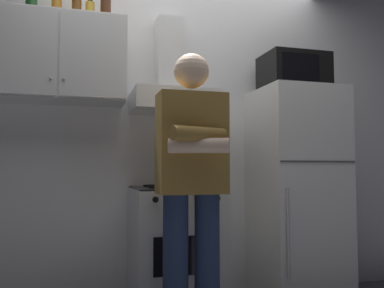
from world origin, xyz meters
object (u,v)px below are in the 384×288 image
refrigerator (297,194)px  person_standing (192,185)px  microwave (293,73)px  bottle_rum_dark (106,0)px  range_hood (172,87)px  bottle_spice_jar (90,11)px  stove_oven (175,249)px  upper_cabinet (59,59)px

refrigerator → person_standing: size_ratio=0.98×
microwave → bottle_rum_dark: size_ratio=1.51×
range_hood → refrigerator: (0.95, -0.13, -0.80)m
bottle_spice_jar → person_standing: bearing=-54.1°
range_hood → bottle_spice_jar: bottle_spice_jar is taller
stove_oven → person_standing: person_standing is taller
stove_oven → bottle_rum_dark: 1.84m
microwave → bottle_spice_jar: bottle_spice_jar is taller
upper_cabinet → refrigerator: (1.75, -0.12, -0.95)m
upper_cabinet → bottle_rum_dark: size_ratio=2.84×
bottle_spice_jar → microwave: bearing=-4.9°
upper_cabinet → bottle_spice_jar: bearing=7.4°
stove_oven → bottle_spice_jar: 1.80m
microwave → bottle_rum_dark: bearing=176.2°
person_standing → range_hood: bearing=86.1°
bottle_spice_jar → range_hood: bearing=-2.4°
stove_oven → microwave: 1.62m
upper_cabinet → microwave: bearing=-3.5°
upper_cabinet → bottle_rum_dark: (0.31, -0.01, 0.45)m
refrigerator → stove_oven: bearing=-180.0°
range_hood → bottle_spice_jar: 0.80m
stove_oven → bottle_rum_dark: bottle_rum_dark is taller
range_hood → microwave: range_hood is taller
person_standing → bottle_spice_jar: bearing=125.9°
refrigerator → bottle_rum_dark: size_ratio=5.04×
upper_cabinet → person_standing: size_ratio=0.55×
stove_oven → person_standing: (-0.05, -0.61, 0.47)m
range_hood → stove_oven: bearing=-90.0°
range_hood → person_standing: bearing=-93.9°
upper_cabinet → refrigerator: size_ratio=0.56×
upper_cabinet → person_standing: 1.35m
bottle_spice_jar → bottle_rum_dark: bearing=-18.8°
microwave → range_hood: bearing=173.5°
range_hood → upper_cabinet: bearing=-179.9°
refrigerator → bottle_spice_jar: (-1.55, 0.15, 1.32)m
stove_oven → range_hood: size_ratio=1.17×
stove_oven → bottle_rum_dark: size_ratio=2.75×
upper_cabinet → person_standing: (0.75, -0.73, -0.85)m
microwave → person_standing: bearing=-148.0°
upper_cabinet → bottle_rum_dark: bearing=-2.0°
person_standing → upper_cabinet: bearing=135.7°
range_hood → person_standing: 1.01m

